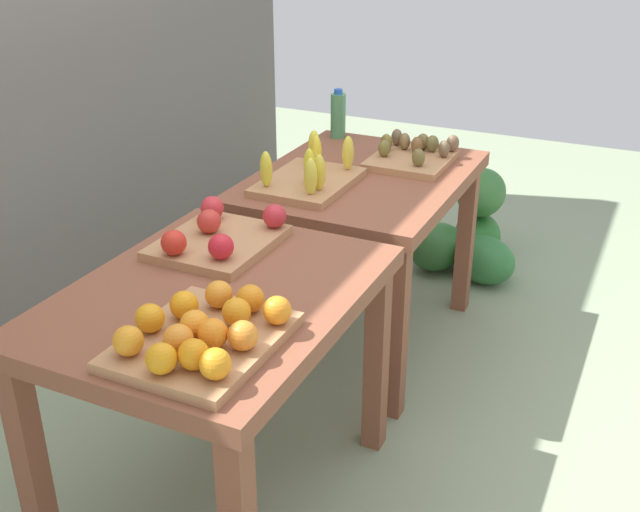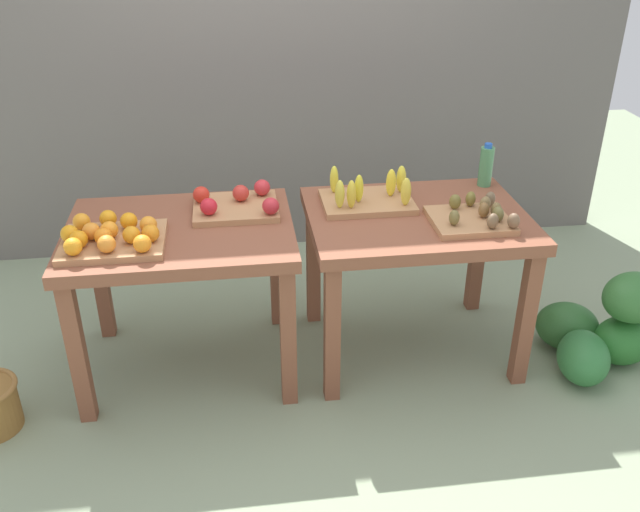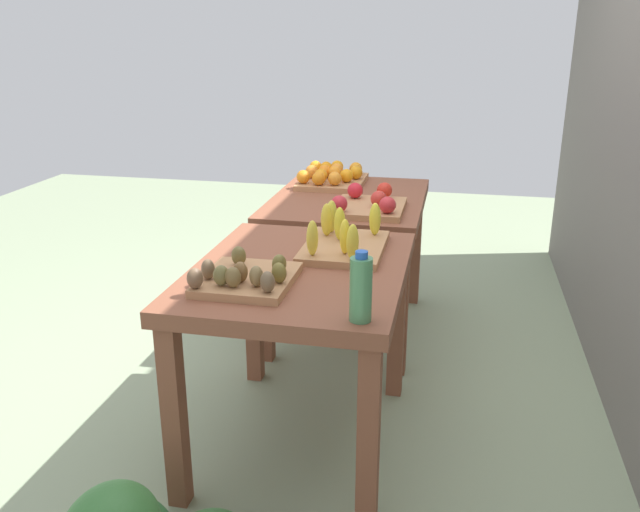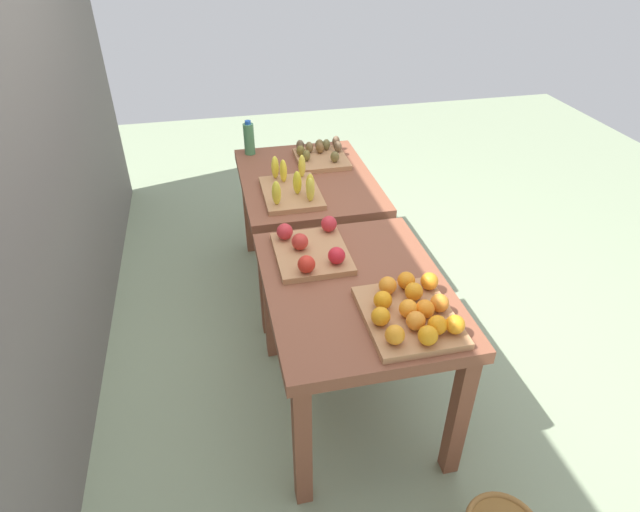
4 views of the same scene
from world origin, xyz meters
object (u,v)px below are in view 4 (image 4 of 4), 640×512
at_px(display_table_left, 355,305).
at_px(banana_crate, 292,188).
at_px(kiwi_bin, 321,155).
at_px(water_bottle, 249,139).
at_px(orange_bin, 412,311).
at_px(apple_bin, 311,249).
at_px(watermelon_pile, 315,192).
at_px(display_table_right, 307,194).

bearing_deg(display_table_left, banana_crate, 8.19).
height_order(banana_crate, kiwi_bin, banana_crate).
bearing_deg(water_bottle, orange_bin, -166.19).
distance_m(display_table_left, orange_bin, 0.35).
relative_size(kiwi_bin, water_bottle, 1.62).
relative_size(apple_bin, kiwi_bin, 1.14).
xyz_separation_m(orange_bin, watermelon_pile, (2.32, -0.10, -0.63)).
xyz_separation_m(orange_bin, apple_bin, (0.54, 0.30, -0.01)).
distance_m(display_table_left, banana_crate, 0.93).
relative_size(display_table_left, water_bottle, 4.58).
relative_size(display_table_left, kiwi_bin, 2.84).
distance_m(display_table_left, kiwi_bin, 1.37).
height_order(water_bottle, watermelon_pile, water_bottle).
xyz_separation_m(orange_bin, banana_crate, (1.18, 0.28, -0.00)).
bearing_deg(kiwi_bin, water_bottle, 65.28).
distance_m(display_table_right, banana_crate, 0.30).
height_order(display_table_left, watermelon_pile, display_table_left).
xyz_separation_m(orange_bin, water_bottle, (1.83, 0.45, 0.06)).
bearing_deg(display_table_left, display_table_right, 0.00).
xyz_separation_m(banana_crate, kiwi_bin, (0.45, -0.27, -0.01)).
relative_size(display_table_right, orange_bin, 2.36).
bearing_deg(water_bottle, display_table_right, -145.28).
bearing_deg(orange_bin, watermelon_pile, -2.42).
bearing_deg(apple_bin, orange_bin, -151.29).
distance_m(banana_crate, kiwi_bin, 0.52).
relative_size(display_table_right, kiwi_bin, 2.84).
distance_m(orange_bin, watermelon_pile, 2.40).
xyz_separation_m(kiwi_bin, water_bottle, (0.20, 0.44, 0.07)).
height_order(orange_bin, apple_bin, apple_bin).
bearing_deg(display_table_left, water_bottle, 10.94).
bearing_deg(watermelon_pile, banana_crate, 161.64).
bearing_deg(watermelon_pile, display_table_left, 173.08).
xyz_separation_m(water_bottle, watermelon_pile, (0.49, -0.55, -0.69)).
bearing_deg(banana_crate, kiwi_bin, -30.79).
height_order(display_table_right, kiwi_bin, kiwi_bin).
bearing_deg(apple_bin, watermelon_pile, -12.57).
height_order(display_table_left, water_bottle, water_bottle).
relative_size(display_table_right, banana_crate, 2.36).
height_order(display_table_left, banana_crate, banana_crate).
xyz_separation_m(display_table_left, orange_bin, (-0.28, -0.15, 0.16)).
relative_size(banana_crate, kiwi_bin, 1.20).
xyz_separation_m(display_table_right, watermelon_pile, (0.92, -0.25, -0.47)).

